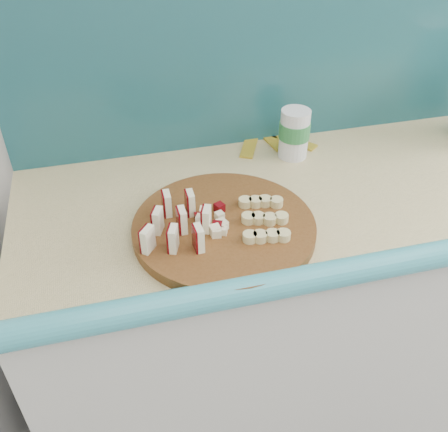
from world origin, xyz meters
TOP-DOWN VIEW (x-y plane):
  - kitchen_counter at (0.10, 1.50)m, footprint 2.20×0.63m
  - backsplash at (0.10, 1.79)m, footprint 2.20×0.02m
  - cutting_board at (-0.52, 1.39)m, footprint 0.49×0.49m
  - apple_wedges at (-0.62, 1.38)m, footprint 0.16×0.17m
  - apple_chunks at (-0.54, 1.39)m, footprint 0.07×0.07m
  - banana_slices at (-0.43, 1.37)m, footprint 0.13×0.17m
  - canister at (-0.25, 1.67)m, footprint 0.08×0.08m
  - banana_peel at (-0.28, 1.76)m, footprint 0.24×0.19m

SIDE VIEW (x-z plane):
  - kitchen_counter at x=0.10m, z-range 0.00..0.91m
  - banana_peel at x=-0.28m, z-range 0.91..0.92m
  - cutting_board at x=-0.52m, z-range 0.91..0.94m
  - banana_slices at x=-0.43m, z-range 0.94..0.95m
  - apple_chunks at x=-0.54m, z-range 0.94..0.96m
  - apple_wedges at x=-0.62m, z-range 0.94..0.99m
  - canister at x=-0.25m, z-range 0.91..1.05m
  - backsplash at x=0.10m, z-range 0.91..1.41m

